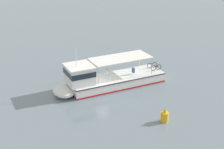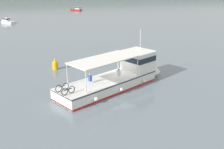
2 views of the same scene
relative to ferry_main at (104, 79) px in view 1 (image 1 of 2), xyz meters
The scene contains 3 objects.
ground_plane 1.58m from the ferry_main, 52.26° to the left, with size 400.00×400.00×0.00m, color slate.
ferry_main is the anchor object (origin of this frame).
channel_buoy 9.14m from the ferry_main, 129.41° to the left, with size 0.70×0.70×1.40m.
Camera 1 is at (-2.41, 31.38, 15.04)m, focal length 51.76 mm.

